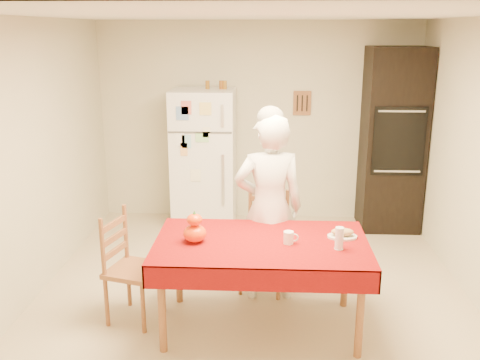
# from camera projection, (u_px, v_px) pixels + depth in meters

# --- Properties ---
(floor) EXTENTS (4.50, 4.50, 0.00)m
(floor) POSITION_uv_depth(u_px,v_px,m) (252.00, 297.00, 4.95)
(floor) COLOR #C7B290
(floor) RESTS_ON ground
(room_shell) EXTENTS (4.02, 4.52, 2.51)m
(room_shell) POSITION_uv_depth(u_px,v_px,m) (253.00, 123.00, 4.51)
(room_shell) COLOR beige
(room_shell) RESTS_ON ground
(refrigerator) EXTENTS (0.75, 0.74, 1.70)m
(refrigerator) POSITION_uv_depth(u_px,v_px,m) (204.00, 159.00, 6.56)
(refrigerator) COLOR white
(refrigerator) RESTS_ON floor
(oven_cabinet) EXTENTS (0.70, 0.62, 2.20)m
(oven_cabinet) POSITION_uv_depth(u_px,v_px,m) (393.00, 140.00, 6.43)
(oven_cabinet) COLOR black
(oven_cabinet) RESTS_ON floor
(dining_table) EXTENTS (1.70, 1.00, 0.76)m
(dining_table) POSITION_uv_depth(u_px,v_px,m) (261.00, 249.00, 4.27)
(dining_table) COLOR brown
(dining_table) RESTS_ON floor
(chair_far) EXTENTS (0.50, 0.49, 0.95)m
(chair_far) POSITION_uv_depth(u_px,v_px,m) (266.00, 237.00, 5.03)
(chair_far) COLOR brown
(chair_far) RESTS_ON floor
(chair_left) EXTENTS (0.50, 0.51, 0.95)m
(chair_left) POSITION_uv_depth(u_px,v_px,m) (127.00, 263.00, 4.47)
(chair_left) COLOR brown
(chair_left) RESTS_ON floor
(seated_woman) EXTENTS (0.67, 0.49, 1.71)m
(seated_woman) POSITION_uv_depth(u_px,v_px,m) (269.00, 208.00, 4.75)
(seated_woman) COLOR silver
(seated_woman) RESTS_ON floor
(coffee_mug) EXTENTS (0.08, 0.08, 0.10)m
(coffee_mug) POSITION_uv_depth(u_px,v_px,m) (289.00, 238.00, 4.20)
(coffee_mug) COLOR white
(coffee_mug) RESTS_ON dining_table
(pumpkin_lower) EXTENTS (0.19, 0.19, 0.14)m
(pumpkin_lower) POSITION_uv_depth(u_px,v_px,m) (195.00, 233.00, 4.23)
(pumpkin_lower) COLOR #DD3805
(pumpkin_lower) RESTS_ON dining_table
(pumpkin_upper) EXTENTS (0.12, 0.12, 0.09)m
(pumpkin_upper) POSITION_uv_depth(u_px,v_px,m) (194.00, 220.00, 4.20)
(pumpkin_upper) COLOR #E23F05
(pumpkin_upper) RESTS_ON pumpkin_lower
(wine_glass) EXTENTS (0.07, 0.07, 0.18)m
(wine_glass) POSITION_uv_depth(u_px,v_px,m) (339.00, 238.00, 4.08)
(wine_glass) COLOR silver
(wine_glass) RESTS_ON dining_table
(bread_plate) EXTENTS (0.24, 0.24, 0.02)m
(bread_plate) POSITION_uv_depth(u_px,v_px,m) (342.00, 237.00, 4.33)
(bread_plate) COLOR silver
(bread_plate) RESTS_ON dining_table
(bread_loaf) EXTENTS (0.18, 0.10, 0.06)m
(bread_loaf) POSITION_uv_depth(u_px,v_px,m) (342.00, 232.00, 4.31)
(bread_loaf) COLOR tan
(bread_loaf) RESTS_ON bread_plate
(spice_jar_left) EXTENTS (0.05, 0.05, 0.10)m
(spice_jar_left) POSITION_uv_depth(u_px,v_px,m) (208.00, 85.00, 6.36)
(spice_jar_left) COLOR brown
(spice_jar_left) RESTS_ON refrigerator
(spice_jar_mid) EXTENTS (0.05, 0.05, 0.10)m
(spice_jar_mid) POSITION_uv_depth(u_px,v_px,m) (221.00, 85.00, 6.35)
(spice_jar_mid) COLOR brown
(spice_jar_mid) RESTS_ON refrigerator
(spice_jar_right) EXTENTS (0.05, 0.05, 0.10)m
(spice_jar_right) POSITION_uv_depth(u_px,v_px,m) (225.00, 85.00, 6.35)
(spice_jar_right) COLOR #8B5C19
(spice_jar_right) RESTS_ON refrigerator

